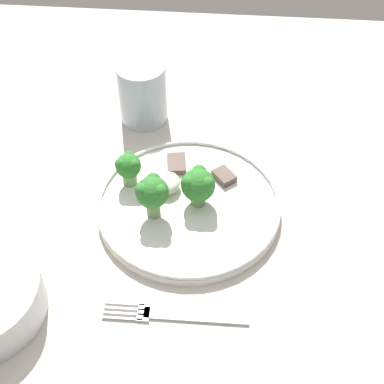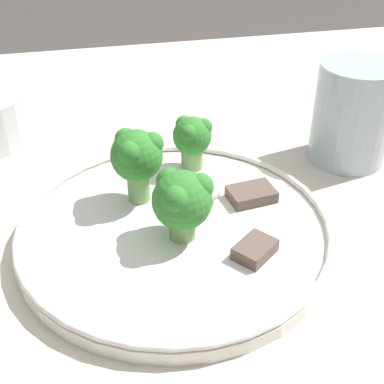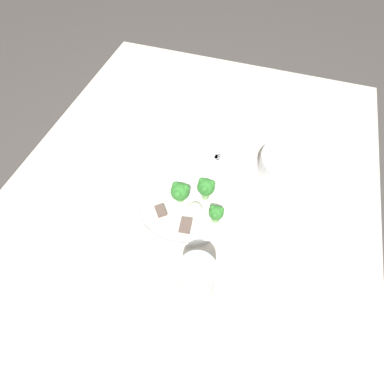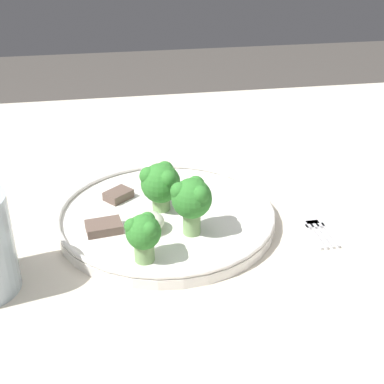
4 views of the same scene
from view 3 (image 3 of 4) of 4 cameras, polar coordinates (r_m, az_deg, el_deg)
The scene contains 12 objects.
ground_plane at distance 1.50m, azimuth -0.06°, elevation -16.07°, with size 8.00×8.00×0.00m, color #4C4742.
table at distance 0.89m, azimuth -0.10°, elevation -2.84°, with size 1.21×0.97×0.76m.
dinner_plate at distance 0.77m, azimuth -0.98°, elevation -1.58°, with size 0.26×0.26×0.02m.
fork at distance 0.88m, azimuth 2.32°, elevation 7.21°, with size 0.02×0.18×0.00m.
cream_bowl at distance 0.86m, azimuth 17.70°, elevation 5.00°, with size 0.15×0.15×0.05m.
drinking_glass at distance 0.65m, azimuth 0.97°, elevation -16.10°, with size 0.08×0.08×0.10m.
broccoli_floret_near_rim_left at distance 0.74m, azimuth -2.31°, elevation 0.12°, with size 0.05×0.05×0.06m.
broccoli_floret_center_left at distance 0.74m, azimuth 2.68°, elevation 0.93°, with size 0.05×0.04×0.07m.
broccoli_floret_back_left at distance 0.71m, azimuth 4.62°, elevation -4.00°, with size 0.04×0.04×0.05m.
meat_slice_front_slice at distance 0.73m, azimuth -1.22°, elevation -6.35°, with size 0.04×0.03×0.01m.
meat_slice_middle_slice at distance 0.75m, azimuth -5.98°, elevation -3.51°, with size 0.04×0.04×0.01m.
sauce_dollop at distance 0.74m, azimuth 0.51°, elevation -3.24°, with size 0.04×0.04×0.02m.
Camera 3 is at (0.44, 0.14, 1.42)m, focal length 28.00 mm.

